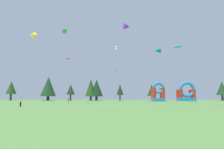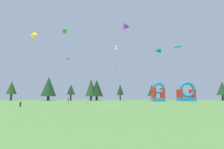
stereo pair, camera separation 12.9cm
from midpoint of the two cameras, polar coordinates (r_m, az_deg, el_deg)
The scene contains 22 objects.
ground_plane at distance 38.92m, azimuth -0.76°, elevation -8.69°, with size 120.00×120.00×0.00m, color #5B8C42.
kite_teal_delta at distance 57.19m, azimuth 12.68°, elevation 6.57°, with size 1.60×4.32×15.00m.
kite_orange_diamond at distance 64.99m, azimuth 1.38°, elevation 0.69°, with size 1.92×3.03×10.07m.
kite_yellow_diamond at distance 48.54m, azimuth -21.02°, elevation 10.16°, with size 2.67×2.84×15.69m.
kite_green_parafoil at distance 52.85m, azimuth -13.01°, elevation 11.64°, with size 3.78×7.88×18.18m.
kite_purple_delta at distance 68.18m, azimuth 4.27°, elevation 13.19°, with size 3.28×6.02×25.23m.
kite_white_box at distance 60.65m, azimuth 1.41°, elevation 7.41°, with size 1.99×3.50×16.48m.
kite_cyan_parafoil at distance 50.92m, azimuth 17.96°, elevation 7.37°, with size 3.84×1.05×13.84m.
kite_pink_parafoil at distance 60.66m, azimuth -12.26°, elevation 4.37°, with size 3.59×2.22×12.94m.
person_midfield at distance 38.66m, azimuth -24.08°, elevation -6.71°, with size 0.38×0.38×1.68m.
person_left_edge at distance 49.55m, azimuth -12.05°, elevation -6.87°, with size 0.30×0.30×1.61m.
inflatable_blue_arch at distance 69.70m, azimuth 12.81°, elevation -5.36°, with size 4.10×4.16×6.39m.
inflatable_orange_dome at distance 76.81m, azimuth 20.11°, elevation -5.20°, with size 5.78×4.72×6.81m.
tree_row_0 at distance 93.94m, azimuth -26.19°, elevation -3.33°, with size 4.20×4.20×7.87m.
tree_row_1 at distance 89.65m, azimuth -17.28°, elevation -4.23°, with size 2.83×2.83×6.23m.
tree_row_2 at distance 85.91m, azimuth -17.23°, elevation -3.21°, with size 6.09×6.09×9.55m.
tree_row_3 at distance 82.15m, azimuth -11.35°, elevation -4.16°, with size 3.32×3.32×6.34m.
tree_row_4 at distance 82.93m, azimuth -5.83°, elevation -3.66°, with size 4.44×4.44×8.69m.
tree_row_5 at distance 83.60m, azimuth -4.24°, elevation -3.79°, with size 5.27×5.27×8.47m.
tree_row_6 at distance 82.70m, azimuth 2.34°, elevation -4.24°, with size 2.83×2.83×6.57m.
tree_row_7 at distance 84.92m, azimuth 11.12°, elevation -4.35°, with size 3.62×3.62×6.41m.
tree_row_8 at distance 93.09m, azimuth 28.44°, elevation -3.42°, with size 4.47×4.47×7.63m.
Camera 2 is at (2.22, -38.81, 1.84)m, focal length 32.77 mm.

